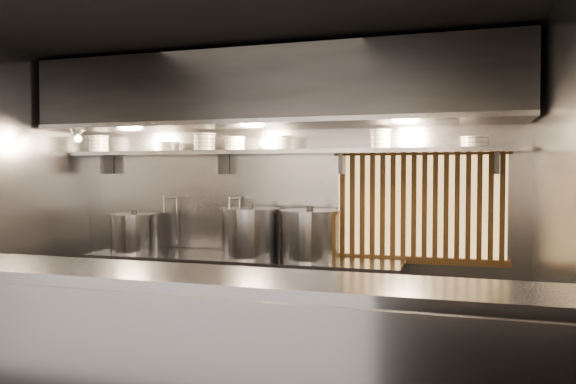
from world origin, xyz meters
The scene contains 22 objects.
ceiling centered at (0.00, 0.00, 2.80)m, with size 4.50×4.50×0.00m, color black.
wall_back centered at (0.00, 1.50, 1.40)m, with size 4.50×4.50×0.00m, color gray.
wall_right centered at (2.25, 0.00, 1.40)m, with size 3.00×3.00×0.00m, color gray.
serving_counter centered at (0.00, -0.96, 0.57)m, with size 4.50×0.56×1.13m.
cooking_bench centered at (-0.30, 1.13, 0.45)m, with size 3.00×0.70×0.90m, color #9F9FA5.
bowl_shelf centered at (0.00, 1.32, 1.88)m, with size 4.40×0.34×0.04m, color #9F9FA5.
exhaust_hood centered at (0.00, 1.10, 2.42)m, with size 4.40×0.81×0.65m.
wood_screen centered at (1.30, 1.45, 1.38)m, with size 1.56×0.09×1.04m.
faucet_left centered at (-1.15, 1.37, 1.31)m, with size 0.04×0.30×0.50m.
faucet_right centered at (-0.45, 1.37, 1.31)m, with size 0.04×0.30×0.50m.
heat_lamp centered at (-1.90, 0.85, 2.07)m, with size 0.25×0.35×0.20m.
pendant_bulb centered at (-0.10, 1.20, 1.96)m, with size 0.09×0.09×0.19m.
stock_pot_left centered at (-1.43, 1.09, 1.09)m, with size 0.56×0.56×0.42m.
stock_pot_mid centered at (-0.21, 1.12, 1.13)m, with size 0.70×0.70×0.49m.
stock_pot_right centered at (0.36, 1.12, 1.12)m, with size 0.70×0.70×0.49m.
bowl_stack_0 centered at (-1.99, 1.32, 1.98)m, with size 0.21×0.21×0.17m.
bowl_stack_1 centered at (-1.17, 1.32, 1.95)m, with size 0.23×0.23×0.09m.
bowl_stack_2 centered at (-0.77, 1.32, 1.98)m, with size 0.22×0.22×0.17m.
bowl_stack_3 centered at (-0.45, 1.32, 1.97)m, with size 0.21×0.21×0.13m.
bowl_stack_4 centered at (0.08, 1.32, 1.97)m, with size 0.20×0.20×0.13m.
bowl_stack_5 centered at (0.96, 1.32, 1.99)m, with size 0.20×0.20×0.17m.
bowl_stack_6 centered at (1.77, 1.32, 1.95)m, with size 0.24×0.24×0.09m.
Camera 1 is at (1.65, -3.74, 1.68)m, focal length 35.00 mm.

